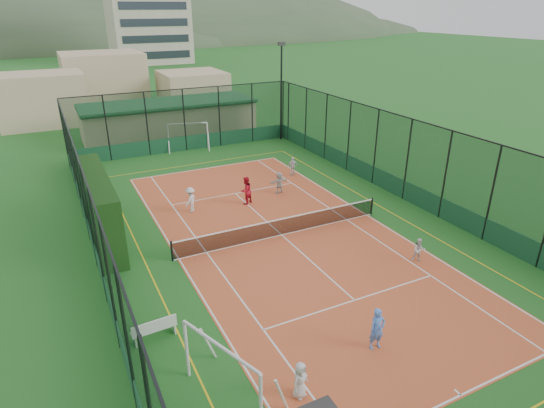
{
  "coord_description": "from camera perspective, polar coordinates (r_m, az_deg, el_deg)",
  "views": [
    {
      "loc": [
        -9.85,
        -18.62,
        11.0
      ],
      "look_at": [
        0.14,
        1.41,
        1.2
      ],
      "focal_mm": 30.0,
      "sensor_mm": 36.0,
      "label": 1
    }
  ],
  "objects": [
    {
      "name": "child_far_back",
      "position": [
        28.8,
        0.92,
        2.7
      ],
      "size": [
        1.33,
        0.54,
        1.39
      ],
      "primitive_type": "imported",
      "rotation": [
        0.0,
        0.0,
        3.25
      ],
      "color": "silver",
      "rests_on": "court_slab"
    },
    {
      "name": "child_far_right",
      "position": [
        31.97,
        2.62,
        4.78
      ],
      "size": [
        0.81,
        0.42,
        1.33
      ],
      "primitive_type": "imported",
      "rotation": [
        0.0,
        0.0,
        3.01
      ],
      "color": "silver",
      "rests_on": "court_slab"
    },
    {
      "name": "child_near_right",
      "position": [
        22.24,
        17.96,
        -5.52
      ],
      "size": [
        0.71,
        0.67,
        1.17
      ],
      "primitive_type": "imported",
      "rotation": [
        0.0,
        0.0,
        -0.52
      ],
      "color": "silver",
      "rests_on": "court_slab"
    },
    {
      "name": "coach",
      "position": [
        27.2,
        -3.3,
        1.71
      ],
      "size": [
        1.02,
        0.93,
        1.69
      ],
      "primitive_type": "imported",
      "rotation": [
        0.0,
        0.0,
        3.57
      ],
      "color": "red",
      "rests_on": "court_slab"
    },
    {
      "name": "tennis_balls",
      "position": [
        24.33,
        -4.46,
        -3.19
      ],
      "size": [
        3.91,
        1.31,
        0.07
      ],
      "color": "#CCE033",
      "rests_on": "court_slab"
    },
    {
      "name": "tennis_net",
      "position": [
        23.52,
        1.24,
        -2.79
      ],
      "size": [
        11.67,
        0.12,
        1.06
      ],
      "primitive_type": null,
      "color": "black",
      "rests_on": "ground"
    },
    {
      "name": "child_far_left",
      "position": [
        26.52,
        -10.18,
        0.53
      ],
      "size": [
        1.08,
        1.05,
        1.49
      ],
      "primitive_type": "imported",
      "rotation": [
        0.0,
        0.0,
        3.88
      ],
      "color": "silver",
      "rests_on": "court_slab"
    },
    {
      "name": "distant_hills",
      "position": [
        169.27,
        -24.36,
        17.96
      ],
      "size": [
        200.0,
        60.0,
        24.0
      ],
      "primitive_type": null,
      "color": "#384C33",
      "rests_on": "ground"
    },
    {
      "name": "floodlight_ne",
      "position": [
        40.35,
        1.17,
        13.83
      ],
      "size": [
        0.6,
        0.26,
        8.25
      ],
      "primitive_type": null,
      "color": "black",
      "rests_on": "ground"
    },
    {
      "name": "child_near_mid",
      "position": [
        16.57,
        13.05,
        -15.03
      ],
      "size": [
        0.61,
        0.42,
        1.6
      ],
      "primitive_type": "imported",
      "rotation": [
        0.0,
        0.0,
        -0.07
      ],
      "color": "#5083E3",
      "rests_on": "court_slab"
    },
    {
      "name": "court_slab",
      "position": [
        23.76,
        1.23,
        -3.92
      ],
      "size": [
        11.17,
        23.97,
        0.01
      ],
      "primitive_type": "cube",
      "color": "#B95329",
      "rests_on": "ground"
    },
    {
      "name": "ground",
      "position": [
        23.76,
        1.23,
        -3.93
      ],
      "size": [
        300.0,
        300.0,
        0.0
      ],
      "primitive_type": "plane",
      "color": "#236322",
      "rests_on": "ground"
    },
    {
      "name": "child_near_left",
      "position": [
        14.71,
        3.53,
        -21.19
      ],
      "size": [
        0.73,
        0.62,
        1.26
      ],
      "primitive_type": "imported",
      "rotation": [
        0.0,
        0.0,
        0.44
      ],
      "color": "silver",
      "rests_on": "court_slab"
    },
    {
      "name": "white_bench",
      "position": [
        17.3,
        -14.6,
        -14.81
      ],
      "size": [
        1.64,
        0.54,
        0.91
      ],
      "primitive_type": null,
      "rotation": [
        0.0,
        0.0,
        0.06
      ],
      "color": "white",
      "rests_on": "ground"
    },
    {
      "name": "perimeter_fence",
      "position": [
        22.72,
        1.28,
        1.67
      ],
      "size": [
        18.12,
        34.12,
        5.0
      ],
      "primitive_type": null,
      "color": "#10321B",
      "rests_on": "ground"
    },
    {
      "name": "clubhouse",
      "position": [
        42.85,
        -12.76,
        10.36
      ],
      "size": [
        15.2,
        7.2,
        3.15
      ],
      "primitive_type": null,
      "color": "tan",
      "rests_on": "ground"
    },
    {
      "name": "hedge_left",
      "position": [
        24.42,
        -20.78,
        -0.38
      ],
      "size": [
        1.16,
        7.74,
        3.39
      ],
      "primitive_type": "cube",
      "color": "black",
      "rests_on": "ground"
    },
    {
      "name": "futsal_goal_near",
      "position": [
        14.29,
        -6.43,
        -20.52
      ],
      "size": [
        3.46,
        2.11,
        2.15
      ],
      "primitive_type": null,
      "rotation": [
        0.0,
        0.0,
        1.94
      ],
      "color": "white",
      "rests_on": "ground"
    },
    {
      "name": "futsal_goal_far",
      "position": [
        38.67,
        -10.47,
        8.37
      ],
      "size": [
        3.45,
        1.78,
        2.14
      ],
      "primitive_type": null,
      "rotation": [
        0.0,
        0.0,
        -0.26
      ],
      "color": "white",
      "rests_on": "ground"
    }
  ]
}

